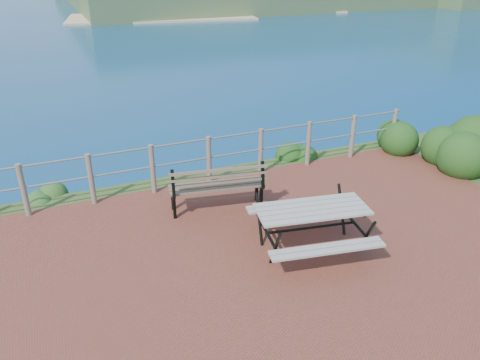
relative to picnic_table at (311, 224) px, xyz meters
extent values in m
cube|color=brown|center=(-0.68, -0.49, -0.47)|extent=(10.00, 7.00, 0.12)
cylinder|color=#6B5B4C|center=(-4.13, 2.86, 0.05)|extent=(0.10, 0.10, 1.00)
cylinder|color=#6B5B4C|center=(-2.98, 2.86, 0.05)|extent=(0.10, 0.10, 1.00)
cylinder|color=#6B5B4C|center=(-1.83, 2.86, 0.05)|extent=(0.10, 0.10, 1.00)
cylinder|color=#6B5B4C|center=(-0.68, 2.86, 0.05)|extent=(0.10, 0.10, 1.00)
cylinder|color=#6B5B4C|center=(0.47, 2.86, 0.05)|extent=(0.10, 0.10, 1.00)
cylinder|color=#6B5B4C|center=(1.62, 2.86, 0.05)|extent=(0.10, 0.10, 1.00)
cylinder|color=#6B5B4C|center=(2.77, 2.86, 0.05)|extent=(0.10, 0.10, 1.00)
cylinder|color=#6B5B4C|center=(3.92, 2.86, 0.05)|extent=(0.10, 0.10, 1.00)
cylinder|color=slate|center=(-0.68, 2.86, 0.50)|extent=(9.40, 0.04, 0.04)
cylinder|color=slate|center=(-0.68, 2.86, 0.10)|extent=(9.40, 0.04, 0.04)
cube|color=beige|center=(129.32, 124.51, -12.22)|extent=(209.53, 114.73, 0.50)
cube|color=gray|center=(0.00, 0.00, 0.26)|extent=(1.82, 0.99, 0.04)
cube|color=gray|center=(0.00, 0.00, -0.03)|extent=(1.74, 0.54, 0.04)
cube|color=gray|center=(0.00, 0.00, -0.03)|extent=(1.74, 0.54, 0.04)
cylinder|color=black|center=(0.00, 0.00, -0.07)|extent=(1.47, 0.29, 0.04)
cube|color=brown|center=(-0.92, 1.77, 0.03)|extent=(1.76, 0.71, 0.04)
cube|color=brown|center=(-0.92, 1.77, 0.33)|extent=(1.71, 0.42, 0.39)
cube|color=black|center=(-0.92, 1.77, -0.21)|extent=(0.06, 0.07, 0.47)
cube|color=black|center=(-0.92, 1.77, -0.21)|extent=(0.06, 0.07, 0.47)
cube|color=black|center=(-0.92, 1.77, -0.21)|extent=(0.06, 0.07, 0.47)
cube|color=black|center=(-0.92, 1.77, -0.21)|extent=(0.06, 0.07, 0.47)
ellipsoid|color=#164816|center=(4.63, 1.49, -0.47)|extent=(1.32, 1.32, 1.88)
ellipsoid|color=#164816|center=(3.82, 2.97, -0.47)|extent=(0.95, 0.95, 1.36)
ellipsoid|color=#2C5821|center=(-3.85, 3.55, -0.47)|extent=(0.66, 0.66, 0.35)
ellipsoid|color=#164816|center=(1.69, 3.24, -0.47)|extent=(0.74, 0.74, 0.47)
camera|label=1|loc=(-3.45, -5.34, 3.81)|focal=35.00mm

